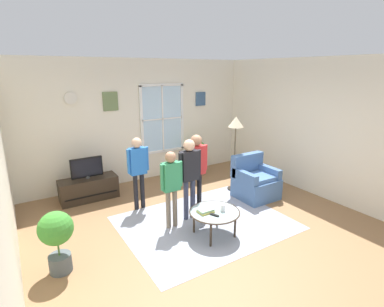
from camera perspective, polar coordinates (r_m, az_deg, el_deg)
name	(u,v)px	position (r m, az deg, el deg)	size (l,w,h in m)	color
ground_plane	(210,230)	(5.05, 3.57, -14.56)	(6.03, 6.21, 0.02)	olive
back_wall	(140,121)	(6.98, -9.98, 6.20)	(5.43, 0.17, 2.80)	silver
side_wall_right	(324,129)	(6.49, 24.20, 4.31)	(0.12, 5.61, 2.80)	silver
area_rug	(205,223)	(5.23, 2.53, -13.19)	(2.76, 2.18, 0.01)	#999EAD
tv_stand	(89,189)	(6.36, -19.31, -6.43)	(1.12, 0.45, 0.45)	#2D2319
television	(87,168)	(6.21, -19.68, -2.58)	(0.62, 0.08, 0.43)	#4C4C4C
armchair	(255,182)	(6.21, 12.05, -5.43)	(0.76, 0.74, 0.87)	#476B9E
coffee_table	(214,213)	(4.72, 4.37, -11.34)	(0.80, 0.80, 0.42)	#99B2B7
book_stack	(206,211)	(4.66, 2.64, -10.99)	(0.23, 0.19, 0.05)	#B4AC49
cup	(223,208)	(4.71, 5.98, -10.40)	(0.07, 0.07, 0.11)	white
remote_near_books	(215,215)	(4.58, 4.40, -11.78)	(0.04, 0.14, 0.02)	black
person_black_shirt	(189,170)	(5.02, -0.52, -3.25)	(0.43, 0.20, 1.44)	#333851
person_blue_shirt	(138,165)	(5.49, -10.43, -2.23)	(0.42, 0.19, 1.38)	black
person_red_shirt	(196,165)	(5.27, 0.83, -2.15)	(0.44, 0.20, 1.46)	black
person_green_shirt	(171,181)	(4.77, -4.06, -5.31)	(0.40, 0.18, 1.31)	#726656
potted_plant_by_window	(198,155)	(7.33, 1.19, -0.39)	(0.41, 0.41, 0.86)	#9E6B4C
potted_plant_corner	(57,235)	(4.23, -24.70, -14.15)	(0.43, 0.43, 0.84)	#4C565B
floor_lamp	(236,129)	(6.24, 8.44, 4.66)	(0.32, 0.32, 1.62)	black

